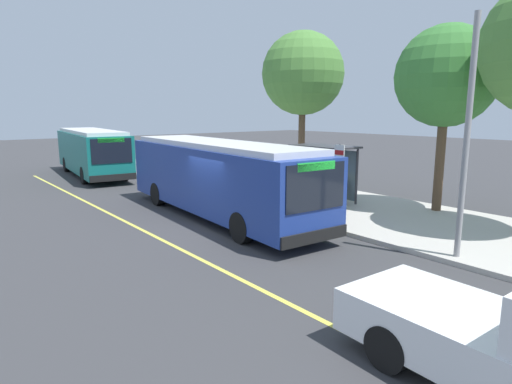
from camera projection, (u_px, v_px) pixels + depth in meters
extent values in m
plane|color=#38383A|center=(215.00, 227.00, 15.43)|extent=(120.00, 120.00, 0.00)
cube|color=#B7B2A8|center=(329.00, 203.00, 19.09)|extent=(44.00, 6.40, 0.15)
cube|color=#E0D64C|center=(159.00, 238.00, 14.08)|extent=(36.00, 0.14, 0.01)
cube|color=navy|center=(218.00, 178.00, 16.77)|extent=(11.33, 3.29, 2.40)
cube|color=silver|center=(217.00, 144.00, 16.53)|extent=(10.42, 2.98, 0.20)
cube|color=black|center=(316.00, 187.00, 12.15)|extent=(0.19, 2.17, 1.34)
cube|color=black|center=(245.00, 168.00, 17.43)|extent=(9.82, 0.70, 1.06)
cube|color=yellow|center=(245.00, 199.00, 17.67)|extent=(10.60, 0.74, 0.28)
cube|color=#26D83F|center=(317.00, 166.00, 12.04)|extent=(0.12, 1.40, 0.24)
cube|color=black|center=(315.00, 237.00, 12.41)|extent=(0.25, 2.50, 0.36)
cylinder|color=black|center=(297.00, 217.00, 14.80)|extent=(1.02, 0.35, 1.00)
cylinder|color=black|center=(241.00, 227.00, 13.51)|extent=(1.02, 0.35, 1.00)
cylinder|color=black|center=(204.00, 189.00, 20.32)|extent=(1.02, 0.35, 1.00)
cylinder|color=black|center=(157.00, 194.00, 19.02)|extent=(1.02, 0.35, 1.00)
cube|color=#146B66|center=(92.00, 152.00, 27.62)|extent=(10.36, 3.66, 2.40)
cube|color=silver|center=(91.00, 131.00, 27.38)|extent=(9.52, 3.31, 0.20)
cube|color=black|center=(112.00, 151.00, 23.31)|extent=(0.28, 2.16, 1.34)
cube|color=black|center=(112.00, 146.00, 28.24)|extent=(8.87, 1.03, 1.06)
cube|color=silver|center=(114.00, 166.00, 28.47)|extent=(9.58, 1.09, 0.28)
cube|color=#26D83F|center=(111.00, 140.00, 23.19)|extent=(0.18, 1.40, 0.24)
cube|color=black|center=(113.00, 178.00, 23.56)|extent=(0.36, 2.49, 0.36)
cylinder|color=black|center=(125.00, 172.00, 25.80)|extent=(1.02, 0.39, 1.00)
cylinder|color=black|center=(84.00, 175.00, 24.59)|extent=(1.02, 0.39, 1.00)
cylinder|color=black|center=(101.00, 162.00, 30.94)|extent=(1.02, 0.39, 1.00)
cylinder|color=black|center=(66.00, 164.00, 29.73)|extent=(1.02, 0.39, 1.00)
cylinder|color=black|center=(449.00, 317.00, 7.88)|extent=(0.77, 0.27, 0.76)
cylinder|color=black|center=(387.00, 348.00, 6.83)|extent=(0.77, 0.27, 0.76)
cylinder|color=#333338|center=(357.00, 177.00, 18.39)|extent=(0.10, 0.10, 2.40)
cylinder|color=#333338|center=(336.00, 180.00, 17.59)|extent=(0.10, 0.10, 2.40)
cylinder|color=#333338|center=(313.00, 170.00, 20.39)|extent=(0.10, 0.10, 2.40)
cylinder|color=#333338|center=(293.00, 173.00, 19.59)|extent=(0.10, 0.10, 2.40)
cube|color=#333338|center=(324.00, 146.00, 18.76)|extent=(2.90, 1.60, 0.08)
cube|color=#4C606B|center=(334.00, 173.00, 19.39)|extent=(2.47, 0.04, 2.16)
cube|color=navy|center=(303.00, 172.00, 20.00)|extent=(0.06, 1.11, 1.82)
cube|color=brown|center=(327.00, 191.00, 19.14)|extent=(1.60, 0.44, 0.06)
cube|color=brown|center=(331.00, 184.00, 19.23)|extent=(1.60, 0.05, 0.44)
cube|color=#333338|center=(315.00, 194.00, 19.73)|extent=(0.08, 0.40, 0.45)
cube|color=#333338|center=(339.00, 199.00, 18.62)|extent=(0.08, 0.40, 0.45)
cylinder|color=#333338|center=(339.00, 183.00, 15.50)|extent=(0.07, 0.07, 2.80)
cube|color=white|center=(339.00, 152.00, 15.28)|extent=(0.44, 0.03, 0.56)
cube|color=red|center=(339.00, 153.00, 15.27)|extent=(0.40, 0.01, 0.16)
cylinder|color=brown|center=(440.00, 163.00, 17.12)|extent=(0.36, 0.36, 3.81)
sphere|color=#387A33|center=(446.00, 76.00, 16.50)|extent=(3.88, 3.88, 3.88)
cylinder|color=brown|center=(301.00, 145.00, 23.51)|extent=(0.36, 0.36, 4.29)
sphere|color=#4C8438|center=(303.00, 73.00, 22.81)|extent=(4.36, 4.36, 4.36)
cylinder|color=gray|center=(467.00, 140.00, 11.30)|extent=(0.16, 0.16, 6.40)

